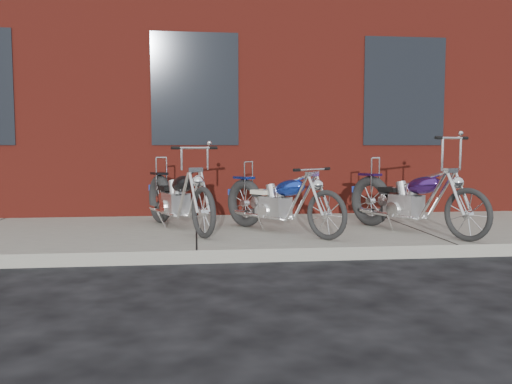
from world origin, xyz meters
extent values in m
plane|color=black|center=(0.00, 0.00, 0.00)|extent=(120.00, 120.00, 0.00)
cube|color=slate|center=(0.00, 1.50, 0.07)|extent=(22.00, 3.00, 0.15)
cube|color=maroon|center=(0.00, 8.00, 4.00)|extent=(22.00, 10.00, 8.00)
torus|color=black|center=(2.54, 1.44, 0.51)|extent=(0.46, 0.69, 0.71)
torus|color=black|center=(3.29, 0.07, 0.47)|extent=(0.37, 0.60, 0.64)
cube|color=#B1B1B1|center=(2.85, 0.88, 0.50)|extent=(0.43, 0.48, 0.30)
ellipsoid|color=#3F1D6A|center=(2.98, 0.64, 0.78)|extent=(0.49, 0.60, 0.30)
cube|color=black|center=(2.72, 1.11, 0.70)|extent=(0.34, 0.36, 0.06)
cylinder|color=white|center=(3.23, 0.18, 0.73)|extent=(0.17, 0.27, 0.53)
cylinder|color=white|center=(3.17, 0.29, 1.39)|extent=(0.49, 0.29, 0.03)
cylinder|color=white|center=(2.58, 1.37, 0.88)|extent=(0.03, 0.03, 0.48)
cylinder|color=white|center=(2.85, 1.13, 0.37)|extent=(0.47, 0.81, 0.05)
torus|color=black|center=(0.77, 1.56, 0.49)|extent=(0.51, 0.62, 0.68)
torus|color=black|center=(1.65, 0.38, 0.46)|extent=(0.42, 0.53, 0.61)
cube|color=#B1B1B1|center=(1.13, 1.08, 0.48)|extent=(0.44, 0.46, 0.28)
ellipsoid|color=#1C3CBD|center=(1.29, 0.87, 0.75)|extent=(0.51, 0.56, 0.29)
cube|color=beige|center=(0.98, 1.27, 0.67)|extent=(0.34, 0.35, 0.06)
cylinder|color=white|center=(1.58, 0.48, 0.70)|extent=(0.19, 0.24, 0.51)
cylinder|color=white|center=(1.51, 0.57, 1.00)|extent=(0.43, 0.33, 0.03)
cylinder|color=white|center=(0.81, 1.50, 0.84)|extent=(0.03, 0.03, 0.45)
cylinder|color=white|center=(1.09, 1.31, 0.36)|extent=(0.54, 0.70, 0.05)
torus|color=black|center=(-0.47, 2.07, 0.51)|extent=(0.41, 0.71, 0.71)
torus|color=black|center=(0.14, 0.64, 0.47)|extent=(0.32, 0.62, 0.64)
cube|color=#B1B1B1|center=(-0.22, 1.49, 0.50)|extent=(0.41, 0.47, 0.30)
ellipsoid|color=black|center=(-0.11, 1.23, 0.78)|extent=(0.45, 0.60, 0.30)
cube|color=black|center=(-0.32, 1.72, 0.69)|extent=(0.33, 0.35, 0.06)
cylinder|color=white|center=(0.10, 0.76, 0.73)|extent=(0.15, 0.28, 0.53)
cylinder|color=white|center=(0.05, 0.87, 1.27)|extent=(0.51, 0.24, 0.03)
cylinder|color=white|center=(-0.44, 2.00, 0.88)|extent=(0.03, 0.03, 0.48)
cylinder|color=white|center=(-0.20, 1.74, 0.37)|extent=(0.40, 0.84, 0.05)
camera|label=1|loc=(-0.01, -5.87, 1.29)|focal=38.00mm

